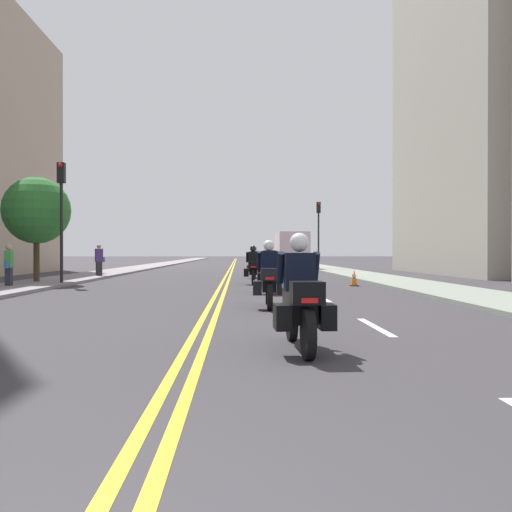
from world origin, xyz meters
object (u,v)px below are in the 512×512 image
motorcycle_3 (253,268)px  pedestrian_2 (9,266)px  motorcycle_2 (269,272)px  motorcycle_0 (300,302)px  traffic_cone_0 (354,278)px  motorcycle_1 (269,280)px  pedestrian_1 (99,260)px  parked_truck (291,253)px  traffic_light_far (319,223)px  traffic_light_near (61,201)px  motorcycle_4 (254,265)px  street_tree_1 (36,211)px

motorcycle_3 → pedestrian_2: size_ratio=1.37×
motorcycle_2 → motorcycle_3: 5.17m
motorcycle_0 → traffic_cone_0: 14.65m
motorcycle_1 → pedestrian_1: bearing=118.4°
pedestrian_1 → pedestrian_2: pedestrian_1 is taller
motorcycle_2 → parked_truck: 24.99m
motorcycle_1 → pedestrian_2: size_ratio=1.41×
motorcycle_0 → motorcycle_2: bearing=86.9°
pedestrian_2 → motorcycle_3: bearing=103.6°
traffic_light_far → parked_truck: bearing=128.2°
traffic_cone_0 → traffic_light_near: (-11.49, 0.65, 3.04)m
motorcycle_1 → traffic_cone_0: size_ratio=3.53×
motorcycle_1 → traffic_light_near: traffic_light_near is taller
motorcycle_1 → traffic_light_near: 12.17m
traffic_light_near → motorcycle_4: bearing=38.3°
motorcycle_0 → pedestrian_2: size_ratio=1.33×
traffic_cone_0 → parked_truck: 21.09m
motorcycle_3 → street_tree_1: street_tree_1 is taller
motorcycle_2 → traffic_light_far: bearing=80.8°
motorcycle_1 → street_tree_1: bearing=133.7°
motorcycle_1 → pedestrian_2: (-8.97, 7.04, 0.18)m
traffic_cone_0 → traffic_light_near: bearing=176.8°
motorcycle_2 → traffic_light_far: traffic_light_far is taller
motorcycle_1 → motorcycle_4: (0.08, 15.18, 0.02)m
motorcycle_0 → traffic_cone_0: size_ratio=3.35×
motorcycle_0 → street_tree_1: (-9.16, 15.86, 2.38)m
pedestrian_1 → motorcycle_0: bearing=-100.6°
motorcycle_4 → street_tree_1: bearing=-148.0°
pedestrian_2 → parked_truck: size_ratio=0.25×
motorcycle_1 → traffic_cone_0: motorcycle_1 is taller
motorcycle_3 → traffic_cone_0: bearing=-19.0°
traffic_light_near → street_tree_1: size_ratio=1.10×
motorcycle_3 → motorcycle_4: bearing=88.7°
parked_truck → motorcycle_0: bearing=-95.2°
pedestrian_1 → motorcycle_1: bearing=-94.3°
traffic_light_near → street_tree_1: traffic_light_near is taller
motorcycle_3 → pedestrian_2: bearing=-161.8°
pedestrian_2 → traffic_light_near: bearing=144.1°
motorcycle_0 → street_tree_1: street_tree_1 is taller
traffic_light_near → motorcycle_0: bearing=-62.2°
motorcycle_1 → traffic_light_near: (-7.72, 9.02, 2.70)m
pedestrian_1 → traffic_light_far: bearing=10.7°
motorcycle_3 → pedestrian_2: pedestrian_2 is taller
motorcycle_4 → pedestrian_1: bearing=179.7°
motorcycle_4 → traffic_light_near: 10.29m
motorcycle_1 → parked_truck: size_ratio=0.35×
parked_truck → pedestrian_2: bearing=-118.7°
traffic_light_near → pedestrian_2: traffic_light_near is taller
motorcycle_4 → traffic_cone_0: bearing=-58.9°
motorcycle_3 → traffic_cone_0: motorcycle_3 is taller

